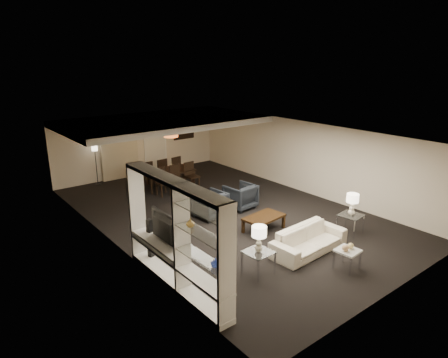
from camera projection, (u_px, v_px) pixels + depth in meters
The scene contains 35 objects.
floor at pixel (224, 213), 12.28m from camera, with size 11.00×11.00×0.00m, color black.
ceiling at pixel (224, 133), 11.54m from camera, with size 7.00×11.00×0.02m, color silver.
wall_back at pixel (139, 144), 16.03m from camera, with size 7.00×0.02×2.50m, color beige.
wall_front at pixel (398, 237), 7.79m from camera, with size 7.00×0.02×2.50m, color beige.
wall_left at pixel (113, 199), 9.84m from camera, with size 0.02×11.00×2.50m, color beige.
wall_right at pixel (302, 157), 13.98m from camera, with size 0.02×11.00×2.50m, color beige.
ceiling_soffit at pixel (163, 121), 14.19m from camera, with size 7.00×4.00×0.20m, color silver.
curtains at pixel (119, 148), 15.45m from camera, with size 1.50×0.12×2.40m, color beige.
door at pixel (155, 146), 16.48m from camera, with size 0.90×0.05×2.10m, color silver.
painting at pixel (184, 131), 17.16m from camera, with size 0.95×0.04×0.65m, color #142D38.
media_unit at pixel (175, 235), 8.02m from camera, with size 0.38×3.40×2.35m, color white, non-canonical shape.
pendant_light at pixel (171, 134), 14.51m from camera, with size 0.52×0.52×0.24m, color #D8591E.
sofa at pixel (309, 240), 9.80m from camera, with size 2.10×0.82×0.61m, color beige.
coffee_table at pixel (264, 223), 11.02m from camera, with size 1.15×0.67×0.41m, color black, non-canonical shape.
armchair_left at pixel (210, 205), 11.89m from camera, with size 0.83×0.86×0.78m, color black.
armchair_right at pixel (240, 196), 12.60m from camera, with size 0.83×0.86×0.78m, color black.
side_table_left at pixel (258, 263), 8.80m from camera, with size 0.58×0.58×0.54m, color silver, non-canonical shape.
side_table_right at pixel (350, 224), 10.81m from camera, with size 0.58×0.58×0.54m, color silver, non-canonical shape.
table_lamp_left at pixel (259, 239), 8.63m from camera, with size 0.33×0.33×0.60m, color beige, non-canonical shape.
table_lamp_right at pixel (352, 204), 10.65m from camera, with size 0.33×0.33×0.60m, color #F5E8CF, non-canonical shape.
marble_table at pixel (347, 259), 8.99m from camera, with size 0.48×0.48×0.48m, color silver, non-canonical shape.
gold_gourd_a at pixel (345, 248), 8.84m from camera, with size 0.15×0.15×0.15m, color tan.
gold_gourd_b at pixel (351, 246), 8.96m from camera, with size 0.13×0.13×0.13m, color #DABC73.
television at pixel (162, 229), 8.52m from camera, with size 0.15×1.17×0.67m, color black.
vase_blue at pixel (215, 263), 7.03m from camera, with size 0.17×0.17×0.18m, color #24379D.
vase_amber at pixel (190, 223), 7.46m from camera, with size 0.16×0.16×0.17m, color #AD8539.
floor_speaker at pixel (150, 240), 9.27m from camera, with size 0.12×0.12×1.06m, color black.
dining_table at pixel (169, 179), 14.60m from camera, with size 1.85×1.03×0.65m, color black.
chair_nl at pixel (163, 182), 13.71m from camera, with size 0.45×0.45×0.96m, color black, non-canonical shape.
chair_nm at pixel (178, 179), 14.06m from camera, with size 0.45×0.45×0.96m, color black, non-canonical shape.
chair_nr at pixel (192, 176), 14.42m from camera, with size 0.45×0.45×0.96m, color black, non-canonical shape.
chair_fl at pixel (145, 174), 14.68m from camera, with size 0.45×0.45×0.96m, color black, non-canonical shape.
chair_fm at pixel (160, 171), 15.04m from camera, with size 0.45×0.45×0.96m, color black, non-canonical shape.
chair_fr at pixel (173, 168), 15.39m from camera, with size 0.45×0.45×0.96m, color black, non-canonical shape.
floor_lamp at pixel (96, 165), 14.80m from camera, with size 0.22×0.22×1.50m, color black, non-canonical shape.
Camera 1 is at (-7.08, -8.96, 4.63)m, focal length 32.00 mm.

